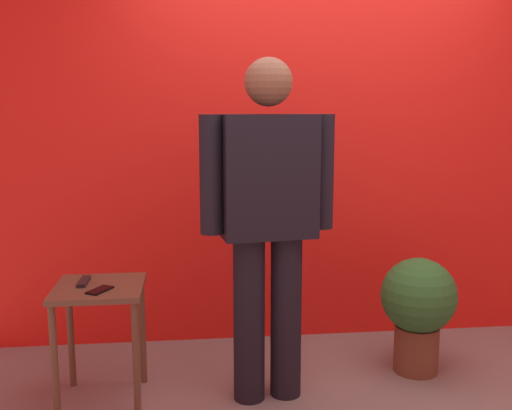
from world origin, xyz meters
TOP-DOWN VIEW (x-y plane):
  - back_wall_red at (0.00, 1.22)m, footprint 4.60×0.12m
  - standing_person at (-0.46, 0.33)m, footprint 0.72×0.30m
  - side_table at (-1.34, 0.37)m, footprint 0.45×0.45m
  - cell_phone at (-1.32, 0.27)m, footprint 0.13×0.16m
  - tv_remote at (-1.42, 0.41)m, footprint 0.05×0.17m
  - potted_plant at (0.46, 0.53)m, footprint 0.44×0.44m

SIDE VIEW (x-z plane):
  - potted_plant at x=0.46m, z-range 0.06..0.75m
  - side_table at x=-1.34m, z-range 0.20..0.84m
  - cell_phone at x=-1.32m, z-range 0.64..0.65m
  - tv_remote at x=-1.42m, z-range 0.64..0.66m
  - standing_person at x=-0.46m, z-range 0.11..1.91m
  - back_wall_red at x=0.00m, z-range 0.00..2.99m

